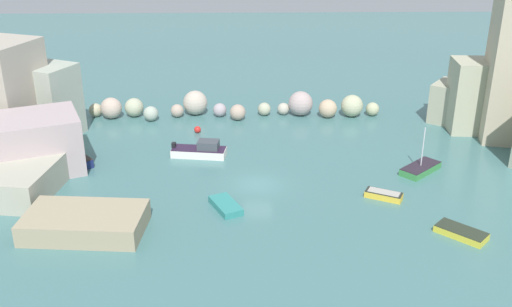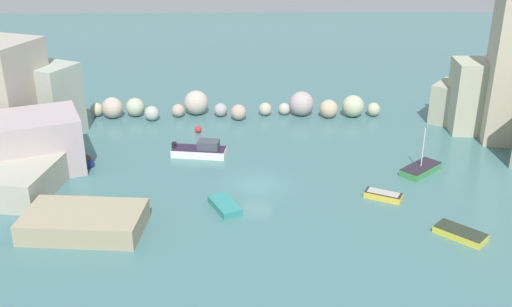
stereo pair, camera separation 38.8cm
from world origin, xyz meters
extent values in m
plane|color=#447374|center=(0.00, 0.00, 0.00)|extent=(160.00, 160.00, 0.00)
cube|color=#B09DA0|center=(-19.01, 3.44, 2.49)|extent=(8.81, 8.30, 4.98)
cube|color=#A6AE9E|center=(-21.84, 12.61, 3.59)|extent=(9.40, 7.57, 7.19)
cube|color=#AEA293|center=(-23.51, 9.88, 4.99)|extent=(7.03, 7.63, 9.99)
cube|color=#AEAB97|center=(-20.64, -0.49, 1.23)|extent=(9.74, 9.55, 2.47)
cube|color=#A8A78D|center=(22.77, 13.48, 2.10)|extent=(8.86, 8.12, 4.19)
cube|color=#B1AF91|center=(22.80, 12.17, 3.65)|extent=(6.00, 4.59, 7.30)
sphere|color=#C0B590|center=(-17.23, 17.14, 0.73)|extent=(1.47, 1.47, 1.47)
sphere|color=#C5AB99|center=(-15.41, 16.58, 1.14)|extent=(2.28, 2.28, 2.28)
sphere|color=#B1B495|center=(-13.02, 17.10, 1.02)|extent=(2.04, 2.04, 2.04)
sphere|color=#A7B2A1|center=(-11.02, 15.66, 0.80)|extent=(1.59, 1.59, 1.59)
sphere|color=tan|center=(-8.31, 16.78, 0.71)|extent=(1.43, 1.43, 1.43)
sphere|color=#BDAF9F|center=(-6.38, 17.61, 1.34)|extent=(2.67, 2.67, 2.67)
sphere|color=#A89BA2|center=(-3.67, 16.85, 0.74)|extent=(1.47, 1.47, 1.47)
sphere|color=tan|center=(-1.70, 15.71, 0.85)|extent=(1.71, 1.71, 1.71)
sphere|color=#B0B093|center=(1.21, 17.09, 0.72)|extent=(1.43, 1.43, 1.43)
sphere|color=#B7B09E|center=(3.33, 17.29, 0.66)|extent=(1.32, 1.32, 1.32)
sphere|color=#B29C9A|center=(5.20, 17.09, 1.34)|extent=(2.68, 2.68, 2.68)
sphere|color=tan|center=(8.10, 16.28, 1.00)|extent=(2.00, 2.00, 2.00)
sphere|color=#B6B893|center=(10.78, 16.56, 1.20)|extent=(2.40, 2.40, 2.40)
sphere|color=#B4B58D|center=(13.10, 16.75, 0.74)|extent=(1.48, 1.48, 1.48)
cube|color=tan|center=(-12.53, -7.43, 0.78)|extent=(8.79, 5.58, 1.55)
sphere|color=red|center=(-5.79, 11.96, 0.35)|extent=(0.69, 0.69, 0.69)
cube|color=teal|center=(-2.54, -4.22, 0.26)|extent=(2.82, 3.65, 0.52)
cube|color=#3C8D46|center=(14.37, 2.10, 0.28)|extent=(4.17, 4.05, 0.57)
cube|color=#2A212C|center=(14.37, 2.10, 0.60)|extent=(4.09, 3.97, 0.06)
cylinder|color=silver|center=(14.37, 2.10, 2.35)|extent=(0.10, 0.10, 3.57)
cube|color=white|center=(-5.26, 6.00, 0.37)|extent=(5.20, 2.43, 0.73)
cube|color=#2D1D36|center=(-5.26, 6.00, 0.76)|extent=(5.09, 2.38, 0.06)
cube|color=#3F444C|center=(-4.36, 5.87, 1.15)|extent=(2.08, 1.64, 0.84)
cube|color=black|center=(-7.59, 6.34, 0.98)|extent=(0.42, 0.49, 0.50)
cube|color=navy|center=(-16.77, 5.10, 0.38)|extent=(4.65, 5.18, 0.76)
cube|color=#312520|center=(-16.77, 5.10, 0.79)|extent=(4.55, 5.07, 0.06)
cube|color=silver|center=(-17.35, 5.82, 1.17)|extent=(2.22, 2.32, 0.83)
cube|color=black|center=(-15.22, 3.19, 1.01)|extent=(0.57, 0.56, 0.50)
cube|color=gold|center=(14.30, -8.63, 0.24)|extent=(3.64, 3.58, 0.49)
cube|color=#293125|center=(14.30, -8.63, 0.52)|extent=(3.57, 3.51, 0.06)
cube|color=yellow|center=(10.05, -2.77, 0.25)|extent=(3.10, 2.29, 0.50)
cube|color=#242923|center=(10.05, -2.77, 0.53)|extent=(3.03, 2.24, 0.06)
cube|color=#ADA89E|center=(10.05, -2.77, 0.54)|extent=(2.63, 1.94, 0.08)
camera|label=1|loc=(-1.15, -44.83, 22.25)|focal=41.79mm
camera|label=2|loc=(-0.76, -44.84, 22.25)|focal=41.79mm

